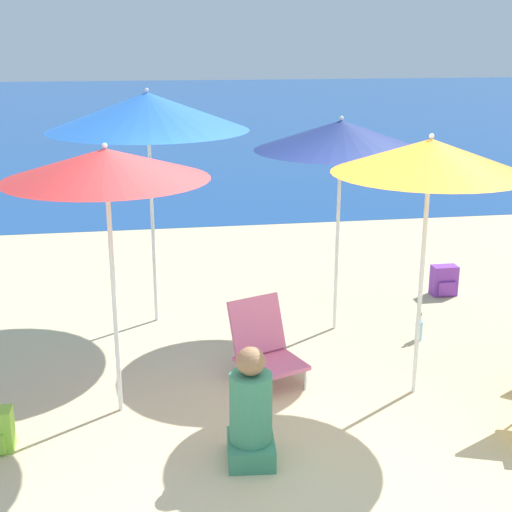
# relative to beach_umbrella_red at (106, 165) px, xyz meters

# --- Properties ---
(ground_plane) EXTENTS (60.00, 60.00, 0.00)m
(ground_plane) POSITION_rel_beach_umbrella_red_xyz_m (1.25, -0.51, -2.00)
(ground_plane) COLOR beige
(sea_water) EXTENTS (60.00, 40.00, 0.01)m
(sea_water) POSITION_rel_beach_umbrella_red_xyz_m (1.25, 25.66, -1.99)
(sea_water) COLOR #19478C
(sea_water) RESTS_ON ground
(beach_umbrella_red) EXTENTS (1.52, 1.52, 2.15)m
(beach_umbrella_red) POSITION_rel_beach_umbrella_red_xyz_m (0.00, 0.00, 0.00)
(beach_umbrella_red) COLOR white
(beach_umbrella_red) RESTS_ON ground
(beach_umbrella_orange) EXTENTS (1.53, 1.53, 2.18)m
(beach_umbrella_orange) POSITION_rel_beach_umbrella_red_xyz_m (2.45, -0.08, 0.01)
(beach_umbrella_orange) COLOR white
(beach_umbrella_orange) RESTS_ON ground
(beach_umbrella_blue) EXTENTS (1.99, 1.99, 2.41)m
(beach_umbrella_blue) POSITION_rel_beach_umbrella_red_xyz_m (0.34, 1.88, 0.19)
(beach_umbrella_blue) COLOR white
(beach_umbrella_blue) RESTS_ON ground
(beach_umbrella_navy) EXTENTS (1.67, 1.67, 2.17)m
(beach_umbrella_navy) POSITION_rel_beach_umbrella_red_xyz_m (2.15, 1.36, -0.01)
(beach_umbrella_navy) COLOR white
(beach_umbrella_navy) RESTS_ON ground
(beach_chair_pink) EXTENTS (0.67, 0.73, 0.71)m
(beach_chair_pink) POSITION_rel_beach_umbrella_red_xyz_m (1.23, 0.33, -1.66)
(beach_chair_pink) COLOR silver
(beach_chair_pink) RESTS_ON ground
(person_seated_near) EXTENTS (0.36, 0.42, 0.87)m
(person_seated_near) POSITION_rel_beach_umbrella_red_xyz_m (0.93, -0.87, -1.64)
(person_seated_near) COLOR #3F8C66
(person_seated_near) RESTS_ON ground
(backpack_purple) EXTENTS (0.29, 0.20, 0.35)m
(backpack_purple) POSITION_rel_beach_umbrella_red_xyz_m (3.67, 2.13, -1.82)
(backpack_purple) COLOR purple
(backpack_purple) RESTS_ON ground
(water_bottle) EXTENTS (0.07, 0.07, 0.28)m
(water_bottle) POSITION_rel_beach_umbrella_red_xyz_m (2.89, 0.93, -1.88)
(water_bottle) COLOR #8CCCEA
(water_bottle) RESTS_ON ground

